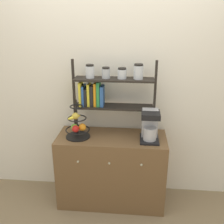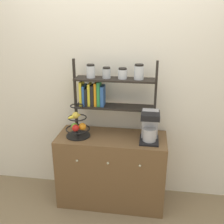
{
  "view_description": "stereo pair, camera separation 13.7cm",
  "coord_description": "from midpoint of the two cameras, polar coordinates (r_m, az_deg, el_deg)",
  "views": [
    {
      "loc": [
        0.23,
        -2.22,
        1.97
      ],
      "look_at": [
        0.0,
        0.24,
        1.06
      ],
      "focal_mm": 42.0,
      "sensor_mm": 36.0,
      "label": 1
    },
    {
      "loc": [
        0.37,
        -2.21,
        1.97
      ],
      "look_at": [
        0.0,
        0.24,
        1.06
      ],
      "focal_mm": 42.0,
      "sensor_mm": 36.0,
      "label": 2
    }
  ],
  "objects": [
    {
      "name": "wall_back",
      "position": [
        2.83,
        -0.95,
        6.46
      ],
      "size": [
        7.0,
        0.05,
        2.6
      ],
      "primitive_type": "cube",
      "color": "silver",
      "rests_on": "ground_plane"
    },
    {
      "name": "sideboard",
      "position": [
        2.93,
        -1.45,
        -12.37
      ],
      "size": [
        1.14,
        0.49,
        0.79
      ],
      "color": "brown",
      "rests_on": "ground_plane"
    },
    {
      "name": "fruit_stand",
      "position": [
        2.7,
        -9.03,
        -2.94
      ],
      "size": [
        0.25,
        0.25,
        0.4
      ],
      "color": "black",
      "rests_on": "sideboard"
    },
    {
      "name": "ground_plane",
      "position": [
        2.98,
        -1.95,
        -21.22
      ],
      "size": [
        12.0,
        12.0,
        0.0
      ],
      "primitive_type": "plane",
      "color": "#847051"
    },
    {
      "name": "shelf_hutch",
      "position": [
        2.67,
        -2.82,
        4.94
      ],
      "size": [
        0.85,
        0.2,
        0.78
      ],
      "color": "black",
      "rests_on": "sideboard"
    },
    {
      "name": "coffee_maker",
      "position": [
        2.64,
        6.79,
        -2.86
      ],
      "size": [
        0.19,
        0.25,
        0.31
      ],
      "color": "black",
      "rests_on": "sideboard"
    }
  ]
}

